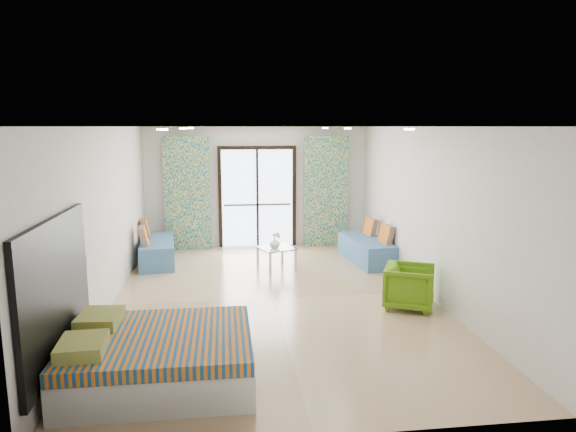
{
  "coord_description": "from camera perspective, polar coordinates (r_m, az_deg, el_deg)",
  "views": [
    {
      "loc": [
        -0.74,
        -7.8,
        2.7
      ],
      "look_at": [
        0.36,
        1.02,
        1.15
      ],
      "focal_mm": 32.0,
      "sensor_mm": 36.0,
      "label": 1
    }
  ],
  "objects": [
    {
      "name": "vase",
      "position": [
        9.78,
        -1.49,
        -3.02
      ],
      "size": [
        0.26,
        0.27,
        0.2
      ],
      "primitive_type": "imported",
      "rotation": [
        0.0,
        0.0,
        -0.34
      ],
      "color": "white",
      "rests_on": "coffee_table"
    },
    {
      "name": "switch_plate",
      "position": [
        6.93,
        -21.41,
        -4.57
      ],
      "size": [
        0.02,
        0.1,
        0.1
      ],
      "primitive_type": "cube",
      "color": "silver",
      "rests_on": "wall_left"
    },
    {
      "name": "downlight_d",
      "position": [
        9.05,
        6.64,
        9.64
      ],
      "size": [
        0.12,
        0.12,
        0.02
      ],
      "primitive_type": "cylinder",
      "color": "#FFE0B2",
      "rests_on": "ceiling"
    },
    {
      "name": "wall_back",
      "position": [
        11.65,
        -3.44,
        3.22
      ],
      "size": [
        5.0,
        0.01,
        2.7
      ],
      "primitive_type": null,
      "color": "silver",
      "rests_on": "ground"
    },
    {
      "name": "armchair",
      "position": [
        7.99,
        13.35,
        -7.42
      ],
      "size": [
        0.89,
        0.91,
        0.72
      ],
      "primitive_type": "imported",
      "rotation": [
        0.0,
        0.0,
        1.14
      ],
      "color": "#558B12",
      "rests_on": "floor"
    },
    {
      "name": "balcony_rail",
      "position": [
        11.68,
        -3.42,
        1.26
      ],
      "size": [
        1.52,
        0.03,
        0.04
      ],
      "primitive_type": "cube",
      "color": "#595451",
      "rests_on": "balcony_door"
    },
    {
      "name": "downlight_b",
      "position": [
        6.18,
        13.33,
        9.36
      ],
      "size": [
        0.12,
        0.12,
        0.02
      ],
      "primitive_type": "cylinder",
      "color": "#FFE0B2",
      "rests_on": "ceiling"
    },
    {
      "name": "downlight_e",
      "position": [
        10.82,
        -10.78,
        9.57
      ],
      "size": [
        0.12,
        0.12,
        0.02
      ],
      "primitive_type": "cylinder",
      "color": "#FFE0B2",
      "rests_on": "ceiling"
    },
    {
      "name": "ceiling",
      "position": [
        7.83,
        -1.72,
        9.9
      ],
      "size": [
        5.0,
        7.5,
        0.01
      ],
      "primitive_type": null,
      "color": "silver",
      "rests_on": "ground"
    },
    {
      "name": "curtain_right",
      "position": [
        11.69,
        4.23,
        2.74
      ],
      "size": [
        1.0,
        0.1,
        2.5
      ],
      "primitive_type": "cube",
      "color": "silver",
      "rests_on": "floor"
    },
    {
      "name": "headboard",
      "position": [
        5.77,
        -24.34,
        -7.62
      ],
      "size": [
        0.06,
        2.1,
        1.5
      ],
      "primitive_type": "cube",
      "color": "black",
      "rests_on": "floor"
    },
    {
      "name": "wall_left",
      "position": [
        8.11,
        -19.55,
        -0.26
      ],
      "size": [
        0.01,
        7.5,
        2.7
      ],
      "primitive_type": null,
      "color": "silver",
      "rests_on": "ground"
    },
    {
      "name": "floor",
      "position": [
        8.28,
        -1.63,
        -9.13
      ],
      "size": [
        5.0,
        7.5,
        0.01
      ],
      "primitive_type": null,
      "color": "#9E7F5E",
      "rests_on": "ground"
    },
    {
      "name": "coffee_table",
      "position": [
        9.88,
        -1.29,
        -3.76
      ],
      "size": [
        0.81,
        0.81,
        0.72
      ],
      "rotation": [
        0.0,
        0.0,
        0.38
      ],
      "color": "silver",
      "rests_on": "floor"
    },
    {
      "name": "downlight_f",
      "position": [
        11.01,
        4.14,
        9.72
      ],
      "size": [
        0.12,
        0.12,
        0.02
      ],
      "primitive_type": "cylinder",
      "color": "#FFE0B2",
      "rests_on": "ceiling"
    },
    {
      "name": "daybed_right",
      "position": [
        10.52,
        8.84,
        -3.65
      ],
      "size": [
        0.85,
        1.74,
        0.82
      ],
      "rotation": [
        0.0,
        0.0,
        0.12
      ],
      "color": "#3F6897",
      "rests_on": "floor"
    },
    {
      "name": "downlight_a",
      "position": [
        5.83,
        -13.79,
        9.33
      ],
      "size": [
        0.12,
        0.12,
        0.02
      ],
      "primitive_type": "cylinder",
      "color": "#FFE0B2",
      "rests_on": "ceiling"
    },
    {
      "name": "curtain_left",
      "position": [
        11.49,
        -11.12,
        2.46
      ],
      "size": [
        1.0,
        0.1,
        2.5
      ],
      "primitive_type": "cube",
      "color": "silver",
      "rests_on": "floor"
    },
    {
      "name": "downlight_c",
      "position": [
        8.82,
        -11.57,
        9.51
      ],
      "size": [
        0.12,
        0.12,
        0.02
      ],
      "primitive_type": "cylinder",
      "color": "#FFE0B2",
      "rests_on": "ceiling"
    },
    {
      "name": "bed",
      "position": [
        5.83,
        -14.18,
        -14.95
      ],
      "size": [
        1.93,
        1.57,
        0.66
      ],
      "color": "silver",
      "rests_on": "floor"
    },
    {
      "name": "balcony_door",
      "position": [
        11.63,
        -3.43,
        2.76
      ],
      "size": [
        1.76,
        0.08,
        2.28
      ],
      "color": "black",
      "rests_on": "floor"
    },
    {
      "name": "wall_front",
      "position": [
        4.33,
        3.14,
        -8.27
      ],
      "size": [
        5.0,
        0.01,
        2.7
      ],
      "primitive_type": null,
      "color": "silver",
      "rests_on": "ground"
    },
    {
      "name": "wall_right",
      "position": [
        8.55,
        15.24,
        0.47
      ],
      "size": [
        0.01,
        7.5,
        2.7
      ],
      "primitive_type": null,
      "color": "silver",
      "rests_on": "ground"
    },
    {
      "name": "daybed_left",
      "position": [
        10.64,
        -14.39,
        -3.69
      ],
      "size": [
        0.82,
        1.74,
        0.83
      ],
      "rotation": [
        0.0,
        0.0,
        0.1
      ],
      "color": "#3F6897",
      "rests_on": "floor"
    }
  ]
}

